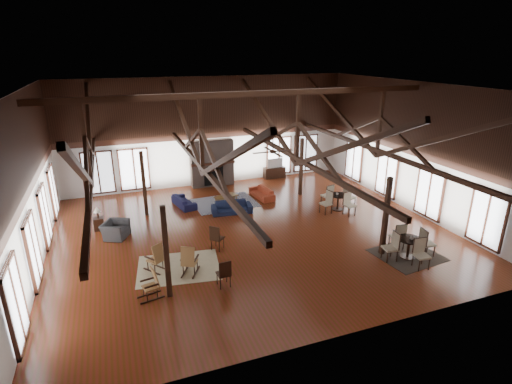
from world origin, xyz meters
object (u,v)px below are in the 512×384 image
object	(u,v)px
armchair	(115,230)
cafe_table_near	(409,244)
sofa_orange	(262,193)
coffee_table	(226,197)
sofa_navy_front	(232,207)
sofa_navy_left	(184,201)
cafe_table_far	(338,199)
tv_console	(274,172)

from	to	relation	value
armchair	cafe_table_near	world-z (taller)	cafe_table_near
sofa_orange	cafe_table_near	bearing A→B (deg)	13.07
cafe_table_near	coffee_table	bearing A→B (deg)	122.33
sofa_navy_front	coffee_table	distance (m)	1.22
sofa_navy_left	cafe_table_near	world-z (taller)	cafe_table_near
sofa_navy_front	sofa_orange	bearing A→B (deg)	41.50
cafe_table_near	cafe_table_far	world-z (taller)	cafe_table_near
coffee_table	armchair	xyz separation A→B (m)	(-5.34, -2.06, -0.05)
sofa_navy_front	coffee_table	xyz separation A→B (m)	(0.08, 1.21, 0.11)
sofa_navy_left	tv_console	world-z (taller)	tv_console
sofa_navy_front	coffee_table	size ratio (longest dim) A/B	1.49
coffee_table	sofa_navy_left	bearing A→B (deg)	147.65
armchair	cafe_table_far	world-z (taller)	cafe_table_far
cafe_table_near	tv_console	distance (m)	10.87
sofa_navy_front	armchair	size ratio (longest dim) A/B	1.84
tv_console	sofa_navy_front	bearing A→B (deg)	-132.36
sofa_navy_front	cafe_table_near	xyz separation A→B (m)	(4.90, -6.41, 0.26)
sofa_orange	cafe_table_far	xyz separation A→B (m)	(2.84, -2.85, 0.28)
sofa_navy_front	sofa_orange	world-z (taller)	sofa_navy_front
sofa_navy_front	armchair	distance (m)	5.33
sofa_navy_left	armchair	bearing A→B (deg)	115.03
cafe_table_far	sofa_navy_left	bearing A→B (deg)	156.19
tv_console	sofa_orange	bearing A→B (deg)	-123.31
cafe_table_near	tv_console	bearing A→B (deg)	94.54
sofa_navy_front	sofa_orange	distance (m)	2.55
armchair	sofa_navy_left	bearing A→B (deg)	-25.99
sofa_navy_front	sofa_orange	xyz separation A→B (m)	(2.09, 1.46, -0.02)
coffee_table	tv_console	distance (m)	5.10
sofa_orange	armchair	world-z (taller)	armchair
sofa_navy_front	armchair	bearing A→B (deg)	-164.36
sofa_navy_front	sofa_orange	size ratio (longest dim) A/B	1.07
sofa_orange	tv_console	world-z (taller)	tv_console
sofa_orange	tv_console	xyz separation A→B (m)	(1.95, 2.97, 0.06)
coffee_table	cafe_table_far	bearing A→B (deg)	-48.31
sofa_navy_front	sofa_navy_left	size ratio (longest dim) A/B	1.09
armchair	cafe_table_far	distance (m)	10.20
coffee_table	armchair	distance (m)	5.72
coffee_table	cafe_table_near	world-z (taller)	cafe_table_near
coffee_table	cafe_table_far	xyz separation A→B (m)	(4.85, -2.60, 0.15)
sofa_orange	armchair	xyz separation A→B (m)	(-7.35, -2.31, 0.08)
sofa_navy_left	sofa_orange	world-z (taller)	sofa_orange
armchair	tv_console	world-z (taller)	armchair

